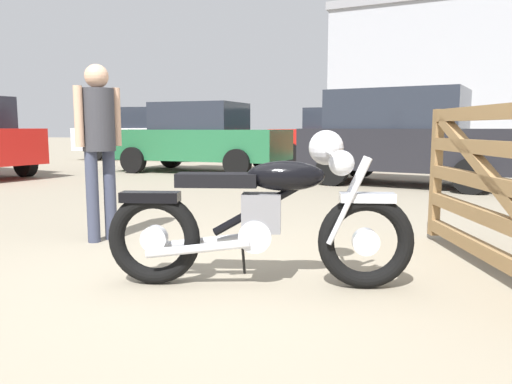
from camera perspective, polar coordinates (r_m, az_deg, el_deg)
The scene contains 8 objects.
ground_plane at distance 3.51m, azimuth -5.49°, elevation -10.50°, with size 80.00×80.00×0.00m, color gray.
vintage_motorcycle at distance 3.35m, azimuth 1.25°, elevation -2.64°, with size 2.01×0.93×1.07m.
bystander at distance 4.87m, azimuth -17.71°, elevation 6.40°, with size 0.30×0.43×1.66m.
pale_sedan_back at distance 9.73m, azimuth 16.84°, elevation 6.19°, with size 4.10×2.25×1.78m.
blue_hatchback_right at distance 15.43m, azimuth 9.82°, elevation 6.45°, with size 4.26×2.03×1.67m.
red_hatchback_near at distance 12.12m, azimuth -6.46°, elevation 6.26°, with size 4.21×1.94×1.67m.
dark_sedan_left at distance 17.24m, azimuth -12.71°, elevation 6.82°, with size 4.95×2.63×1.74m.
industrial_building at distance 37.19m, azimuth 23.41°, elevation 12.29°, with size 17.43×13.14×20.31m.
Camera 1 is at (1.53, -2.97, 1.08)m, focal length 34.60 mm.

